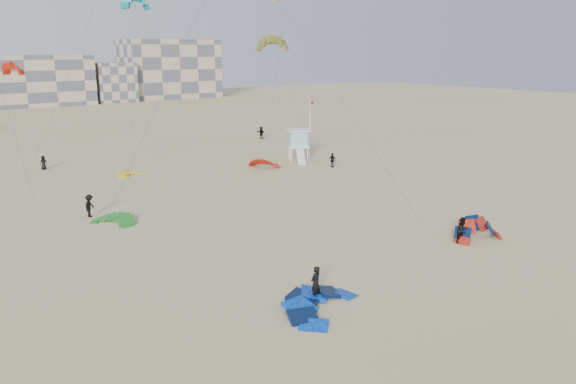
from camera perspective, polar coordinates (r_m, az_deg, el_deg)
ground at (r=29.17m, az=8.16°, el=-12.24°), size 320.00×320.00×0.00m
kite_ground_blue at (r=29.65m, az=3.31°, el=-11.65°), size 6.66×6.77×2.07m
kite_ground_orange at (r=41.80m, az=18.66°, el=-4.60°), size 4.40×4.32×3.69m
kite_ground_green at (r=45.44m, az=-17.27°, el=-3.01°), size 5.15×5.06×1.86m
kite_ground_red_far at (r=64.27m, az=-2.44°, el=2.55°), size 5.12×5.07×3.28m
kite_ground_yellow at (r=62.19m, az=-15.75°, el=1.63°), size 3.77×3.86×1.40m
kitesurfer_main at (r=30.08m, az=2.82°, el=-9.26°), size 0.79×0.61×1.91m
kitesurfer_b at (r=40.47m, az=17.32°, el=-3.73°), size 0.90×0.70×1.84m
kitesurfer_c at (r=47.41m, az=-19.51°, el=-1.33°), size 1.31×1.34×1.84m
kitesurfer_d at (r=64.24m, az=4.54°, el=3.25°), size 0.60×1.02×1.63m
kitesurfer_e at (r=68.46m, az=-23.59°, el=2.76°), size 0.83×0.60×1.57m
kitesurfer_f at (r=85.28m, az=-2.75°, el=6.04°), size 0.67×1.75×1.84m
kite_fly_olive at (r=71.22m, az=-1.59°, el=14.71°), size 5.07×11.31×14.25m
kite_fly_teal_b at (r=81.97m, az=-15.23°, el=18.04°), size 5.84×6.48×19.60m
kite_fly_red at (r=79.17m, az=-26.20°, el=11.09°), size 4.28×4.20×11.01m
lifeguard_tower_near at (r=68.12m, az=1.08°, el=4.79°), size 3.59×5.59×3.72m
flagpole at (r=68.64m, az=2.25°, el=6.54°), size 0.59×0.09×7.27m
condo_mid at (r=151.36m, az=-25.69°, el=10.15°), size 32.00×16.00×12.00m
condo_east at (r=165.43m, az=-11.95°, el=12.14°), size 26.00×14.00×16.00m
condo_fill_right at (r=155.16m, az=-17.42°, el=10.58°), size 10.00×10.00×10.00m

